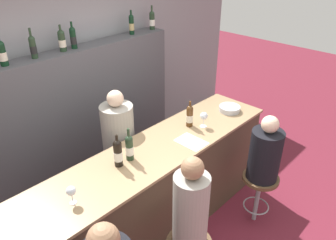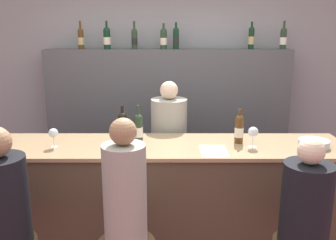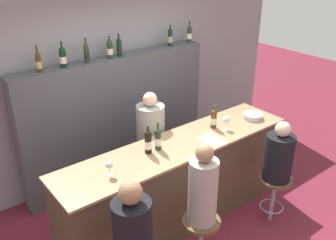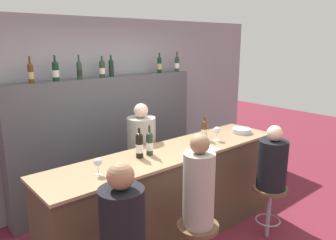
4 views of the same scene
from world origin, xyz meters
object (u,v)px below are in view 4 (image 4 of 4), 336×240
(wine_bottle_backbar_4, at_px, (111,68))
(wine_glass_0, at_px, (98,163))
(wine_bottle_backbar_2, at_px, (79,70))
(guest_seated_right, at_px, (272,162))
(bar_stool_middle, at_px, (198,237))
(wine_bottle_backbar_1, at_px, (56,71))
(guest_seated_left, at_px, (122,221))
(wine_glass_1, at_px, (217,130))
(wine_bottle_counter_2, at_px, (204,130))
(wine_bottle_backbar_6, at_px, (177,64))
(wine_bottle_counter_0, at_px, (139,145))
(guest_seated_middle, at_px, (199,186))
(wine_bottle_counter_1, at_px, (150,143))
(wine_bottle_backbar_3, at_px, (102,69))
(metal_bowl, at_px, (242,131))
(bartender, at_px, (142,168))
(bar_stool_right, at_px, (270,198))
(wine_bottle_backbar_5, at_px, (159,64))
(wine_bottle_backbar_0, at_px, (31,73))

(wine_bottle_backbar_4, xyz_separation_m, wine_glass_0, (-1.02, -1.41, -0.71))
(wine_bottle_backbar_2, height_order, guest_seated_right, wine_bottle_backbar_2)
(wine_bottle_backbar_4, relative_size, bar_stool_middle, 0.48)
(wine_bottle_backbar_1, xyz_separation_m, guest_seated_left, (-0.41, -2.06, -0.95))
(wine_bottle_backbar_1, xyz_separation_m, wine_glass_1, (1.38, -1.41, -0.71))
(wine_bottle_counter_2, height_order, wine_bottle_backbar_6, wine_bottle_backbar_6)
(wine_glass_0, bearing_deg, wine_bottle_backbar_1, 80.32)
(wine_bottle_counter_2, bearing_deg, wine_bottle_counter_0, 180.00)
(bar_stool_middle, height_order, guest_seated_middle, guest_seated_middle)
(wine_bottle_counter_1, height_order, wine_bottle_counter_2, wine_bottle_counter_1)
(wine_bottle_counter_2, relative_size, wine_bottle_backbar_3, 1.03)
(wine_bottle_backbar_2, height_order, wine_bottle_backbar_4, wine_bottle_backbar_2)
(wine_bottle_backbar_6, bearing_deg, wine_bottle_backbar_3, 180.00)
(metal_bowl, relative_size, guest_seated_right, 0.33)
(wine_bottle_backbar_4, distance_m, bartender, 1.45)
(bar_stool_right, bearing_deg, bartender, 125.51)
(bartender, bearing_deg, wine_glass_0, -146.48)
(guest_seated_left, xyz_separation_m, bar_stool_middle, (0.82, 0.00, -0.48))
(wine_glass_0, relative_size, metal_bowl, 0.64)
(wine_bottle_backbar_4, height_order, wine_bottle_backbar_6, wine_bottle_backbar_6)
(wine_glass_0, distance_m, guest_seated_middle, 0.94)
(wine_bottle_counter_2, distance_m, wine_bottle_backbar_1, 1.96)
(wine_bottle_counter_2, distance_m, wine_bottle_backbar_5, 1.51)
(wine_bottle_counter_0, bearing_deg, wine_bottle_backbar_0, 115.14)
(wine_bottle_backbar_2, relative_size, wine_bottle_backbar_4, 1.04)
(guest_seated_left, height_order, bar_stool_middle, guest_seated_left)
(bar_stool_middle, relative_size, guest_seated_middle, 0.72)
(wine_bottle_counter_2, xyz_separation_m, guest_seated_left, (-1.70, -0.77, -0.24))
(wine_bottle_backbar_4, height_order, wine_bottle_backbar_5, wine_bottle_backbar_5)
(wine_bottle_counter_0, relative_size, wine_bottle_backbar_0, 1.02)
(wine_bottle_backbar_3, distance_m, guest_seated_left, 2.50)
(wine_glass_0, bearing_deg, bar_stool_middle, -44.99)
(wine_bottle_backbar_0, distance_m, guest_seated_middle, 2.36)
(wine_bottle_counter_0, distance_m, wine_bottle_backbar_0, 1.59)
(wine_bottle_counter_2, height_order, metal_bowl, wine_bottle_counter_2)
(wine_bottle_backbar_4, height_order, bar_stool_right, wine_bottle_backbar_4)
(wine_bottle_backbar_1, distance_m, wine_bottle_backbar_2, 0.31)
(wine_bottle_counter_0, height_order, wine_bottle_backbar_2, wine_bottle_backbar_2)
(wine_bottle_backbar_3, bearing_deg, wine_glass_0, -122.00)
(guest_seated_right, bearing_deg, wine_bottle_backbar_5, 89.27)
(guest_seated_middle, bearing_deg, wine_bottle_backbar_5, 59.20)
(wine_bottle_counter_2, xyz_separation_m, wine_bottle_backbar_3, (-0.65, 1.29, 0.70))
(wine_bottle_backbar_0, bearing_deg, bartender, -38.31)
(wine_glass_0, xyz_separation_m, bartender, (0.94, 0.62, -0.50))
(wine_bottle_counter_1, bearing_deg, wine_bottle_backbar_5, 47.29)
(wine_glass_1, bearing_deg, bar_stool_middle, -146.44)
(wine_bottle_backbar_5, xyz_separation_m, bar_stool_middle, (-1.23, -2.06, -1.43))
(wine_bottle_counter_2, xyz_separation_m, wine_bottle_backbar_2, (-0.98, 1.29, 0.70))
(wine_bottle_backbar_1, height_order, bar_stool_right, wine_bottle_backbar_1)
(wine_bottle_backbar_0, xyz_separation_m, wine_bottle_backbar_3, (0.94, 0.00, -0.00))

